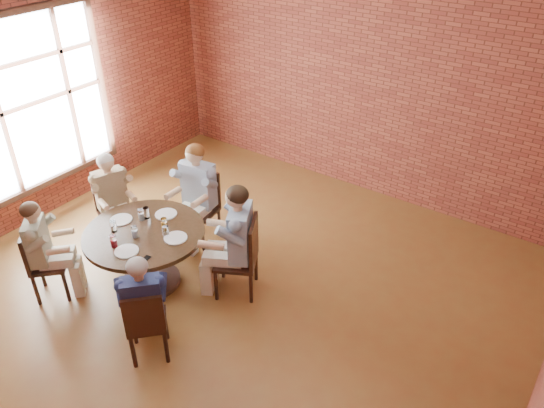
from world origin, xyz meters
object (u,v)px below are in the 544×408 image
Objects in this scene: diner_c at (114,200)px; diner_b at (196,195)px; dining_table at (146,247)px; diner_e at (145,307)px; diner_d at (45,250)px; chair_a at (244,254)px; chair_d at (41,261)px; diner_a at (235,241)px; chair_c at (113,207)px; chair_e at (146,323)px; chair_b at (201,203)px; smartphone at (145,259)px.

diner_b is at bearing -31.72° from diner_c.
dining_table is 1.11× the size of diner_e.
diner_b is 1.90m from diner_d.
diner_c is at bearing -35.56° from diner_d.
diner_d is 1.01× the size of diner_e.
diner_c reaches higher than dining_table.
diner_d is (-1.77, -1.32, 0.10)m from chair_a.
diner_d reaches higher than chair_d.
diner_c reaches higher than chair_d.
diner_a is 1.28m from diner_e.
diner_b is 1.12m from chair_c.
chair_e is at bearing -68.85° from diner_b.
diner_b is at bearing -65.11° from diner_d.
chair_d is at bearing -116.57° from chair_b.
diner_d is at bearing -146.49° from chair_c.
diner_a is at bearing -66.21° from chair_c.
chair_a is 1.33m from diner_e.
chair_a is at bearing -64.12° from diner_c.
chair_d is (-0.69, -1.93, -0.03)m from chair_b.
diner_b reaches higher than diner_d.
smartphone is at bearing -41.78° from dining_table.
smartphone is at bearing -113.68° from chair_d.
diner_a is 2.20m from chair_d.
dining_table is 1.00× the size of diner_b.
chair_c is 1.21m from diner_d.
dining_table is 1.55× the size of chair_e.
dining_table is 1.43× the size of chair_b.
chair_e is (1.89, -1.21, -0.01)m from chair_c.
chair_c is at bearing -152.75° from diner_b.
diner_e is at bearing -70.37° from chair_b.
chair_c is 1.63m from smartphone.
smartphone is at bearing -115.06° from diner_d.
chair_b is at bearing -108.97° from chair_e.
diner_a reaches higher than chair_c.
diner_b is (-1.04, 0.51, -0.02)m from diner_a.
diner_c is at bearing -78.88° from diner_e.
diner_e is at bearing -43.70° from dining_table.
chair_b is 0.76× the size of diner_c.
chair_e is 6.89× the size of smartphone.
diner_a is at bearing 28.52° from dining_table.
chair_e is (-0.15, -1.36, -0.04)m from chair_a.
diner_a is (0.92, 0.50, 0.18)m from dining_table.
diner_c is 1.42× the size of chair_d.
diner_a is 1.14× the size of diner_e.
chair_c is 0.73× the size of diner_e.
diner_c is (-1.88, -0.14, -0.07)m from diner_a.
chair_d reaches higher than chair_e.
chair_a is at bearing 28.52° from dining_table.
diner_a is at bearing 51.36° from smartphone.
diner_e is 9.65× the size of smartphone.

